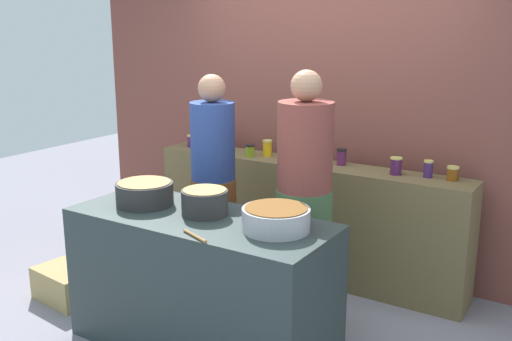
{
  "coord_description": "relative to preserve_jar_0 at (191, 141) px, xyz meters",
  "views": [
    {
      "loc": [
        2.16,
        -3.06,
        2.07
      ],
      "look_at": [
        0.0,
        0.35,
        1.05
      ],
      "focal_mm": 41.64,
      "sensor_mm": 36.0,
      "label": 1
    }
  ],
  "objects": [
    {
      "name": "wooden_spoon",
      "position": [
        1.36,
        -1.69,
        -0.11
      ],
      "size": [
        0.22,
        0.1,
        0.02
      ],
      "primitive_type": "cylinder",
      "rotation": [
        1.57,
        0.0,
        1.2
      ],
      "color": "#9E703D",
      "rests_on": "prep_table"
    },
    {
      "name": "preserve_jar_1",
      "position": [
        0.15,
        0.03,
        0.01
      ],
      "size": [
        0.09,
        0.09,
        0.13
      ],
      "color": "#3F1945",
      "rests_on": "display_shelf"
    },
    {
      "name": "prep_table",
      "position": [
        1.16,
        -1.38,
        -0.57
      ],
      "size": [
        1.7,
        0.7,
        0.89
      ],
      "primitive_type": "cube",
      "color": "#293736",
      "rests_on": "ground"
    },
    {
      "name": "preserve_jar_9",
      "position": [
        2.31,
        0.09,
        -0.0
      ],
      "size": [
        0.08,
        0.08,
        0.1
      ],
      "color": "brown",
      "rests_on": "display_shelf"
    },
    {
      "name": "preserve_jar_0",
      "position": [
        0.0,
        0.0,
        0.0
      ],
      "size": [
        0.07,
        0.07,
        0.11
      ],
      "color": "#521D50",
      "rests_on": "display_shelf"
    },
    {
      "name": "display_shelf",
      "position": [
        1.16,
        0.02,
        -0.54
      ],
      "size": [
        2.7,
        0.36,
        0.96
      ],
      "primitive_type": "cube",
      "color": "brown",
      "rests_on": "ground"
    },
    {
      "name": "cooking_pot_right",
      "position": [
        1.68,
        -1.34,
        -0.05
      ],
      "size": [
        0.4,
        0.4,
        0.14
      ],
      "color": "#B7B7BC",
      "rests_on": "prep_table"
    },
    {
      "name": "cooking_pot_center",
      "position": [
        1.16,
        -1.33,
        -0.04
      ],
      "size": [
        0.29,
        0.29,
        0.16
      ],
      "color": "#2D2D2D",
      "rests_on": "prep_table"
    },
    {
      "name": "cook_with_tongs",
      "position": [
        0.78,
        -0.72,
        -0.24
      ],
      "size": [
        0.34,
        0.34,
        1.7
      ],
      "color": "brown",
      "rests_on": "ground"
    },
    {
      "name": "preserve_jar_2",
      "position": [
        0.33,
        0.05,
        0.01
      ],
      "size": [
        0.08,
        0.08,
        0.13
      ],
      "color": "#BA3C13",
      "rests_on": "display_shelf"
    },
    {
      "name": "preserve_jar_5",
      "position": [
        1.22,
        0.01,
        0.01
      ],
      "size": [
        0.08,
        0.08,
        0.13
      ],
      "color": "olive",
      "rests_on": "display_shelf"
    },
    {
      "name": "bread_crate",
      "position": [
        -0.13,
        -1.39,
        -0.89
      ],
      "size": [
        0.52,
        0.4,
        0.25
      ],
      "primitive_type": "cube",
      "rotation": [
        0.0,
        0.0,
        -0.12
      ],
      "color": "tan",
      "rests_on": "ground"
    },
    {
      "name": "preserve_jar_4",
      "position": [
        0.78,
        0.05,
        0.01
      ],
      "size": [
        0.08,
        0.08,
        0.14
      ],
      "color": "gold",
      "rests_on": "display_shelf"
    },
    {
      "name": "preserve_jar_7",
      "position": [
        1.91,
        0.03,
        0.01
      ],
      "size": [
        0.09,
        0.09,
        0.13
      ],
      "color": "#4B1C49",
      "rests_on": "display_shelf"
    },
    {
      "name": "cooking_pot_left",
      "position": [
        0.7,
        -1.37,
        -0.05
      ],
      "size": [
        0.38,
        0.38,
        0.15
      ],
      "color": "#2D2D2D",
      "rests_on": "prep_table"
    },
    {
      "name": "preserve_jar_8",
      "position": [
        2.14,
        0.07,
        0.01
      ],
      "size": [
        0.07,
        0.07,
        0.13
      ],
      "color": "#402360",
      "rests_on": "display_shelf"
    },
    {
      "name": "preserve_jar_6",
      "position": [
        1.44,
        0.09,
        0.01
      ],
      "size": [
        0.08,
        0.08,
        0.13
      ],
      "color": "#5B224C",
      "rests_on": "display_shelf"
    },
    {
      "name": "storefront_wall",
      "position": [
        1.16,
        0.37,
        0.48
      ],
      "size": [
        4.8,
        0.12,
        3.0
      ],
      "primitive_type": "cube",
      "color": "brown",
      "rests_on": "ground"
    },
    {
      "name": "ground",
      "position": [
        1.16,
        -1.08,
        -1.02
      ],
      "size": [
        12.0,
        12.0,
        0.0
      ],
      "primitive_type": "plane",
      "color": "gray"
    },
    {
      "name": "preserve_jar_3",
      "position": [
        0.67,
        -0.05,
        -0.01
      ],
      "size": [
        0.08,
        0.08,
        0.1
      ],
      "color": "olive",
      "rests_on": "display_shelf"
    },
    {
      "name": "cook_in_cap",
      "position": [
        1.54,
        -0.73,
        -0.22
      ],
      "size": [
        0.39,
        0.39,
        1.77
      ],
      "color": "#43653D",
      "rests_on": "ground"
    }
  ]
}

